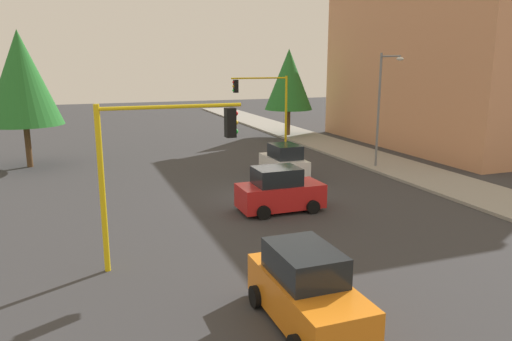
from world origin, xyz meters
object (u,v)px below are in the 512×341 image
Objects in this scene: traffic_signal_near_right at (162,151)px; car_red at (279,191)px; tree_roadside_far at (289,80)px; car_white at (284,163)px; traffic_signal_far_left at (264,97)px; street_lamp_curbside at (383,98)px; tree_opposite_side at (21,78)px; car_orange at (306,291)px.

traffic_signal_near_right is 1.41× the size of car_red.
tree_roadside_far reaches higher than car_white.
traffic_signal_near_right is at bearing -29.45° from traffic_signal_far_left.
car_white is (0.08, -6.43, -3.45)m from street_lamp_curbside.
traffic_signal_near_right is 1.45× the size of car_white.
car_white is (8.47, 13.77, -4.62)m from tree_opposite_side.
tree_opposite_side is at bearing -73.69° from tree_roadside_far.
car_white is (-9.53, 8.41, -2.86)m from traffic_signal_near_right.
street_lamp_curbside reaches higher than car_orange.
tree_roadside_far is (-14.39, 0.30, 0.62)m from street_lamp_curbside.
traffic_signal_far_left is 10.99m from street_lamp_curbside.
traffic_signal_near_right is 0.63× the size of tree_opposite_side.
street_lamp_curbside is 14.41m from tree_roadside_far.
traffic_signal_near_right is at bearing -55.26° from car_red.
car_orange is (14.69, -12.20, -3.45)m from street_lamp_curbside.
car_red is at bearing -58.25° from street_lamp_curbside.
street_lamp_curbside is at bearing 90.71° from car_white.
tree_opposite_side is at bearing -141.51° from car_red.
car_white and car_orange have the same top height.
traffic_signal_far_left is 0.72× the size of tree_roadside_far.
car_red is (5.53, -2.64, 0.00)m from car_white.
tree_roadside_far reaches higher than street_lamp_curbside.
tree_roadside_far is at bearing 136.14° from traffic_signal_far_left.
street_lamp_curbside is at bearing 121.75° from car_red.
traffic_signal_far_left is at bearing 164.61° from car_white.
tree_roadside_far is 16.47m from car_white.
tree_roadside_far is at bearing 154.91° from car_red.
tree_roadside_far reaches higher than traffic_signal_far_left.
traffic_signal_far_left reaches higher than car_red.
car_red is (16.00, -5.52, -2.95)m from traffic_signal_far_left.
traffic_signal_near_right is 1.27× the size of car_orange.
street_lamp_curbside is 19.41m from car_orange.
tree_opposite_side is at bearing -160.89° from car_orange.
street_lamp_curbside reaches higher than traffic_signal_far_left.
car_orange is at bearing 27.39° from traffic_signal_near_right.
tree_opposite_side is 18.47m from car_red.
car_white is 15.71m from car_orange.
tree_roadside_far is at bearing 156.74° from car_orange.
car_orange is (9.08, -3.14, 0.00)m from car_red.
traffic_signal_near_right reaches higher than car_white.
tree_opposite_side is at bearing -163.40° from traffic_signal_near_right.
tree_opposite_side is (6.00, -20.50, 0.54)m from tree_roadside_far.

